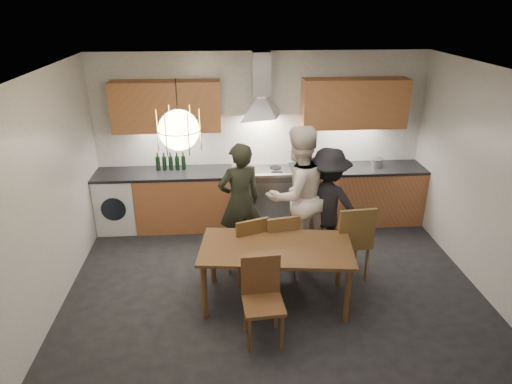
{
  "coord_description": "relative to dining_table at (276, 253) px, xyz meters",
  "views": [
    {
      "loc": [
        -0.56,
        -4.49,
        3.3
      ],
      "look_at": [
        -0.2,
        0.4,
        1.2
      ],
      "focal_mm": 32.0,
      "sensor_mm": 36.0,
      "label": 1
    }
  ],
  "objects": [
    {
      "name": "ground",
      "position": [
        0.01,
        0.06,
        -0.64
      ],
      "size": [
        5.0,
        5.0,
        0.0
      ],
      "primitive_type": "plane",
      "color": "black",
      "rests_on": "ground"
    },
    {
      "name": "room_shell",
      "position": [
        0.01,
        0.06,
        1.07
      ],
      "size": [
        5.02,
        4.52,
        2.61
      ],
      "color": "white",
      "rests_on": "ground"
    },
    {
      "name": "counter_run",
      "position": [
        0.03,
        2.01,
        -0.19
      ],
      "size": [
        5.0,
        0.62,
        0.9
      ],
      "color": "#C47A4B",
      "rests_on": "ground"
    },
    {
      "name": "range_stove",
      "position": [
        0.01,
        2.0,
        -0.19
      ],
      "size": [
        0.9,
        0.6,
        0.92
      ],
      "color": "silver",
      "rests_on": "ground"
    },
    {
      "name": "wall_fixtures",
      "position": [
        0.01,
        2.12,
        1.24
      ],
      "size": [
        4.3,
        0.54,
        1.1
      ],
      "color": "#CD834E",
      "rests_on": "ground"
    },
    {
      "name": "pendant_lamp",
      "position": [
        -0.99,
        -0.04,
        1.46
      ],
      "size": [
        0.43,
        0.43,
        0.7
      ],
      "color": "black",
      "rests_on": "ground"
    },
    {
      "name": "dining_table",
      "position": [
        0.0,
        0.0,
        0.0
      ],
      "size": [
        1.79,
        1.05,
        0.72
      ],
      "rotation": [
        0.0,
        0.0,
        -0.12
      ],
      "color": "brown",
      "rests_on": "ground"
    },
    {
      "name": "chair_back_left",
      "position": [
        -0.28,
        0.41,
        -0.12
      ],
      "size": [
        0.52,
        0.52,
        0.9
      ],
      "rotation": [
        0.0,
        0.0,
        3.49
      ],
      "color": "brown",
      "rests_on": "ground"
    },
    {
      "name": "chair_back_mid",
      "position": [
        0.12,
        0.47,
        -0.12
      ],
      "size": [
        0.47,
        0.47,
        0.9
      ],
      "rotation": [
        0.0,
        0.0,
        3.31
      ],
      "color": "brown",
      "rests_on": "ground"
    },
    {
      "name": "chair_back_right",
      "position": [
        0.99,
        0.4,
        -0.06
      ],
      "size": [
        0.5,
        0.5,
        1.01
      ],
      "rotation": [
        0.0,
        0.0,
        3.24
      ],
      "color": "brown",
      "rests_on": "ground"
    },
    {
      "name": "chair_front",
      "position": [
        -0.21,
        -0.58,
        -0.12
      ],
      "size": [
        0.44,
        0.44,
        0.9
      ],
      "rotation": [
        0.0,
        0.0,
        0.08
      ],
      "color": "brown",
      "rests_on": "ground"
    },
    {
      "name": "person_left",
      "position": [
        -0.37,
        1.08,
        0.17
      ],
      "size": [
        0.68,
        0.55,
        1.61
      ],
      "primitive_type": "imported",
      "rotation": [
        0.0,
        0.0,
        3.45
      ],
      "color": "black",
      "rests_on": "ground"
    },
    {
      "name": "person_mid",
      "position": [
        0.38,
        0.96,
        0.29
      ],
      "size": [
        1.11,
        1.01,
        1.85
      ],
      "primitive_type": "imported",
      "rotation": [
        0.0,
        0.0,
        3.57
      ],
      "color": "white",
      "rests_on": "ground"
    },
    {
      "name": "person_right",
      "position": [
        0.78,
        0.95,
        0.14
      ],
      "size": [
        1.15,
        0.93,
        1.56
      ],
      "primitive_type": "imported",
      "rotation": [
        0.0,
        0.0,
        2.73
      ],
      "color": "black",
      "rests_on": "ground"
    },
    {
      "name": "mixing_bowl",
      "position": [
        1.07,
        1.99,
        0.3
      ],
      "size": [
        0.36,
        0.36,
        0.07
      ],
      "primitive_type": "imported",
      "rotation": [
        0.0,
        0.0,
        -0.35
      ],
      "color": "silver",
      "rests_on": "counter_run"
    },
    {
      "name": "stock_pot",
      "position": [
        1.77,
        2.01,
        0.32
      ],
      "size": [
        0.23,
        0.23,
        0.12
      ],
      "primitive_type": "cylinder",
      "rotation": [
        0.0,
        0.0,
        0.39
      ],
      "color": "#B1B0B4",
      "rests_on": "counter_run"
    },
    {
      "name": "wine_bottles",
      "position": [
        -1.36,
        2.11,
        0.4
      ],
      "size": [
        0.44,
        0.06,
        0.27
      ],
      "color": "black",
      "rests_on": "counter_run"
    }
  ]
}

